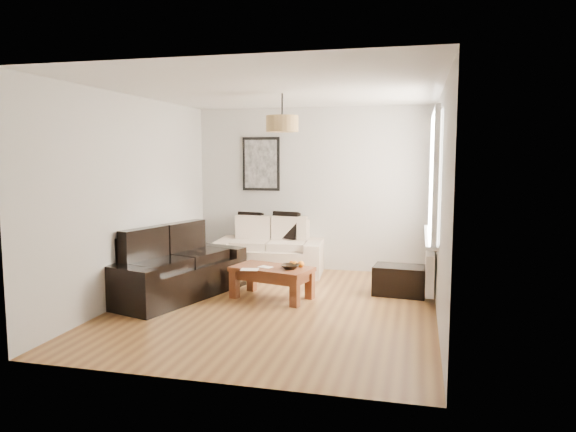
% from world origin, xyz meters
% --- Properties ---
extents(floor, '(4.50, 4.50, 0.00)m').
position_xyz_m(floor, '(0.00, 0.00, 0.00)').
color(floor, brown).
rests_on(floor, ground).
extents(ceiling, '(3.80, 4.50, 0.00)m').
position_xyz_m(ceiling, '(0.00, 0.00, 2.60)').
color(ceiling, white).
rests_on(ceiling, floor).
extents(wall_back, '(3.80, 0.04, 2.60)m').
position_xyz_m(wall_back, '(0.00, 2.25, 1.30)').
color(wall_back, silver).
rests_on(wall_back, floor).
extents(wall_front, '(3.80, 0.04, 2.60)m').
position_xyz_m(wall_front, '(0.00, -2.25, 1.30)').
color(wall_front, silver).
rests_on(wall_front, floor).
extents(wall_left, '(0.04, 4.50, 2.60)m').
position_xyz_m(wall_left, '(-1.90, 0.00, 1.30)').
color(wall_left, silver).
rests_on(wall_left, floor).
extents(wall_right, '(0.04, 4.50, 2.60)m').
position_xyz_m(wall_right, '(1.90, 0.00, 1.30)').
color(wall_right, silver).
rests_on(wall_right, floor).
extents(window_bay, '(0.14, 1.90, 1.60)m').
position_xyz_m(window_bay, '(1.86, 0.80, 1.60)').
color(window_bay, white).
rests_on(window_bay, wall_right).
extents(radiator, '(0.10, 0.90, 0.52)m').
position_xyz_m(radiator, '(1.82, 0.80, 0.38)').
color(radiator, white).
rests_on(radiator, wall_right).
extents(poster, '(0.62, 0.04, 0.87)m').
position_xyz_m(poster, '(-0.85, 2.22, 1.70)').
color(poster, black).
rests_on(poster, wall_back).
extents(pendant_shade, '(0.40, 0.40, 0.20)m').
position_xyz_m(pendant_shade, '(0.00, 0.30, 2.23)').
color(pendant_shade, tan).
rests_on(pendant_shade, ceiling).
extents(loveseat_cream, '(1.71, 1.04, 0.82)m').
position_xyz_m(loveseat_cream, '(-0.59, 1.78, 0.41)').
color(loveseat_cream, beige).
rests_on(loveseat_cream, floor).
extents(sofa_leather, '(1.47, 2.13, 0.84)m').
position_xyz_m(sofa_leather, '(-1.43, 0.17, 0.42)').
color(sofa_leather, black).
rests_on(sofa_leather, floor).
extents(coffee_table, '(1.12, 0.78, 0.41)m').
position_xyz_m(coffee_table, '(-0.15, 0.34, 0.21)').
color(coffee_table, brown).
rests_on(coffee_table, floor).
extents(ottoman, '(0.72, 0.50, 0.39)m').
position_xyz_m(ottoman, '(1.45, 0.92, 0.19)').
color(ottoman, black).
rests_on(ottoman, floor).
extents(cushion_left, '(0.43, 0.20, 0.41)m').
position_xyz_m(cushion_left, '(-0.98, 1.98, 0.72)').
color(cushion_left, black).
rests_on(cushion_left, loveseat_cream).
extents(cushion_right, '(0.45, 0.21, 0.43)m').
position_xyz_m(cushion_right, '(-0.38, 1.98, 0.73)').
color(cushion_right, black).
rests_on(cushion_right, loveseat_cream).
extents(fruit_bowl, '(0.24, 0.24, 0.06)m').
position_xyz_m(fruit_bowl, '(0.11, 0.29, 0.44)').
color(fruit_bowl, black).
rests_on(fruit_bowl, coffee_table).
extents(orange_a, '(0.08, 0.08, 0.08)m').
position_xyz_m(orange_a, '(0.14, 0.42, 0.45)').
color(orange_a, orange).
rests_on(orange_a, fruit_bowl).
extents(orange_b, '(0.10, 0.10, 0.09)m').
position_xyz_m(orange_b, '(0.22, 0.41, 0.45)').
color(orange_b, orange).
rests_on(orange_b, fruit_bowl).
extents(orange_c, '(0.08, 0.08, 0.07)m').
position_xyz_m(orange_c, '(0.09, 0.43, 0.45)').
color(orange_c, orange).
rests_on(orange_c, fruit_bowl).
extents(papers, '(0.24, 0.19, 0.01)m').
position_xyz_m(papers, '(-0.38, 0.11, 0.42)').
color(papers, white).
rests_on(papers, coffee_table).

